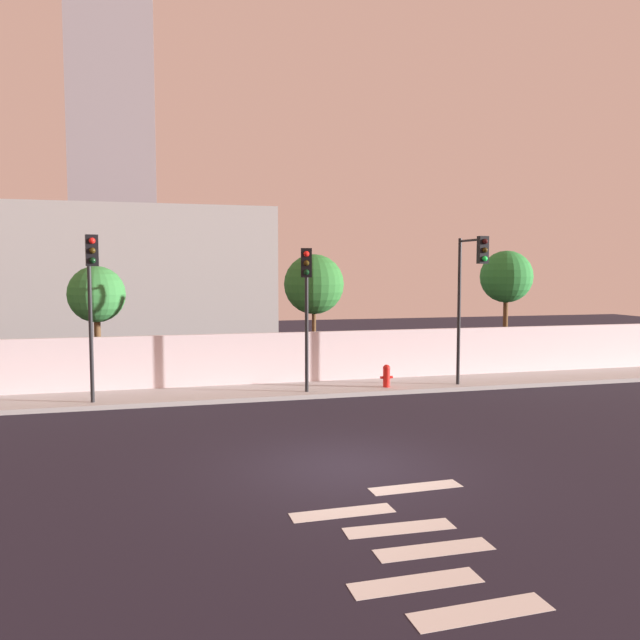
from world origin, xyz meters
TOP-DOWN VIEW (x-y plane):
  - ground_plane at (0.00, 0.00)m, footprint 80.00×80.00m
  - sidewalk at (0.00, 8.20)m, footprint 36.00×2.40m
  - perimeter_wall at (0.00, 9.49)m, footprint 36.00×0.18m
  - crosswalk_marking at (-0.09, -3.67)m, footprint 3.52×4.75m
  - traffic_light_left at (6.48, 6.83)m, footprint 0.36×1.65m
  - traffic_light_center at (0.78, 6.94)m, footprint 0.52×1.37m
  - traffic_light_right at (-5.69, 7.08)m, footprint 0.42×1.14m
  - fire_hydrant at (3.78, 7.67)m, footprint 0.44×0.26m
  - roadside_tree_midleft at (-5.92, 11.03)m, footprint 2.00×2.00m
  - roadside_tree_midright at (2.04, 11.03)m, footprint 2.32×2.32m
  - roadside_tree_rightmost at (10.37, 11.03)m, footprint 2.18×2.18m
  - low_building_distant at (-4.63, 23.49)m, footprint 14.13×6.00m
  - tower_on_skyline at (-6.70, 35.49)m, footprint 5.81×5.00m

SIDE VIEW (x-z plane):
  - ground_plane at x=0.00m, z-range 0.00..0.00m
  - crosswalk_marking at x=-0.09m, z-range 0.00..0.01m
  - sidewalk at x=0.00m, z-range 0.00..0.15m
  - fire_hydrant at x=3.78m, z-range 0.18..0.96m
  - perimeter_wall at x=0.00m, z-range 0.15..1.95m
  - roadside_tree_midleft at x=-5.92m, z-range 1.13..5.46m
  - traffic_light_center at x=0.78m, z-range 1.23..5.92m
  - roadside_tree_midright at x=2.04m, z-range 1.23..6.03m
  - traffic_light_right at x=-5.69m, z-range 1.27..6.30m
  - low_building_distant at x=-4.63m, z-range 0.00..7.61m
  - traffic_light_left at x=6.48m, z-range 1.32..6.45m
  - roadside_tree_rightmost at x=10.37m, z-range 1.39..6.40m
  - tower_on_skyline at x=-6.70m, z-range 0.00..29.25m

